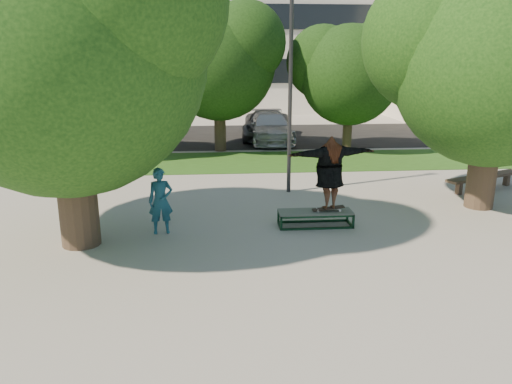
{
  "coord_description": "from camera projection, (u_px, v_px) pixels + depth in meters",
  "views": [
    {
      "loc": [
        -1.19,
        -9.64,
        4.05
      ],
      "look_at": [
        -0.36,
        0.6,
        1.23
      ],
      "focal_mm": 35.0,
      "sensor_mm": 36.0,
      "label": 1
    }
  ],
  "objects": [
    {
      "name": "bg_tree_left",
      "position": [
        77.0,
        63.0,
        19.57
      ],
      "size": [
        5.28,
        4.51,
        5.77
      ],
      "color": "#38281E",
      "rests_on": "ground"
    },
    {
      "name": "lamppost",
      "position": [
        290.0,
        87.0,
        14.48
      ],
      "size": [
        0.25,
        0.15,
        6.11
      ],
      "color": "#2D2D30",
      "rests_on": "ground"
    },
    {
      "name": "skater_rig",
      "position": [
        330.0,
        173.0,
        11.93
      ],
      "size": [
        2.24,
        0.99,
        1.85
      ],
      "rotation": [
        0.0,
        0.0,
        3.33
      ],
      "color": "white",
      "rests_on": "grind_box"
    },
    {
      "name": "tree_right",
      "position": [
        492.0,
        53.0,
        12.77
      ],
      "size": [
        6.24,
        5.33,
        6.51
      ],
      "color": "#38281E",
      "rests_on": "ground"
    },
    {
      "name": "bystander",
      "position": [
        161.0,
        201.0,
        11.58
      ],
      "size": [
        0.63,
        0.47,
        1.56
      ],
      "primitive_type": "imported",
      "rotation": [
        0.0,
        0.0,
        0.18
      ],
      "color": "#194E62",
      "rests_on": "ground"
    },
    {
      "name": "bg_tree_right",
      "position": [
        348.0,
        69.0,
        20.97
      ],
      "size": [
        5.04,
        4.31,
        5.43
      ],
      "color": "#38281E",
      "rests_on": "ground"
    },
    {
      "name": "car_silver_b",
      "position": [
        270.0,
        127.0,
        23.96
      ],
      "size": [
        1.95,
        4.8,
        1.39
      ],
      "primitive_type": "imported",
      "rotation": [
        0.0,
        0.0,
        0.0
      ],
      "color": "silver",
      "rests_on": "asphalt_strip"
    },
    {
      "name": "car_grey",
      "position": [
        267.0,
        125.0,
        24.76
      ],
      "size": [
        2.81,
        5.23,
        1.4
      ],
      "primitive_type": "imported",
      "rotation": [
        0.0,
        0.0,
        -0.1
      ],
      "color": "#545559",
      "rests_on": "asphalt_strip"
    },
    {
      "name": "bg_tree_mid",
      "position": [
        217.0,
        56.0,
        20.89
      ],
      "size": [
        5.76,
        4.92,
        6.24
      ],
      "color": "#38281E",
      "rests_on": "ground"
    },
    {
      "name": "car_silver_a",
      "position": [
        107.0,
        125.0,
        25.17
      ],
      "size": [
        2.12,
        3.96,
        1.28
      ],
      "primitive_type": "imported",
      "rotation": [
        0.0,
        0.0,
        -0.17
      ],
      "color": "silver",
      "rests_on": "asphalt_strip"
    },
    {
      "name": "grass_strip",
      "position": [
        272.0,
        161.0,
        19.63
      ],
      "size": [
        30.0,
        4.0,
        0.02
      ],
      "primitive_type": "cube",
      "color": "#234814",
      "rests_on": "ground"
    },
    {
      "name": "office_building",
      "position": [
        203.0,
        3.0,
        38.88
      ],
      "size": [
        30.0,
        14.12,
        16.0
      ],
      "color": "beige",
      "rests_on": "ground"
    },
    {
      "name": "ground",
      "position": [
        275.0,
        256.0,
        10.43
      ],
      "size": [
        120.0,
        120.0,
        0.0
      ],
      "primitive_type": "plane",
      "color": "gray",
      "rests_on": "ground"
    },
    {
      "name": "tree_left",
      "position": [
        58.0,
        36.0,
        9.97
      ],
      "size": [
        6.96,
        5.95,
        7.12
      ],
      "color": "#38281E",
      "rests_on": "ground"
    },
    {
      "name": "car_dark",
      "position": [
        140.0,
        125.0,
        25.14
      ],
      "size": [
        1.44,
        4.03,
        1.32
      ],
      "primitive_type": "imported",
      "rotation": [
        0.0,
        0.0,
        0.01
      ],
      "color": "black",
      "rests_on": "asphalt_strip"
    },
    {
      "name": "grind_box",
      "position": [
        315.0,
        218.0,
        12.21
      ],
      "size": [
        1.8,
        0.6,
        0.38
      ],
      "color": "#10321C",
      "rests_on": "ground"
    },
    {
      "name": "asphalt_strip",
      "position": [
        239.0,
        136.0,
        25.8
      ],
      "size": [
        40.0,
        8.0,
        0.01
      ],
      "primitive_type": "cube",
      "color": "black",
      "rests_on": "ground"
    },
    {
      "name": "bench",
      "position": [
        484.0,
        178.0,
        15.44
      ],
      "size": [
        2.93,
        1.6,
        0.46
      ],
      "rotation": [
        0.0,
        0.0,
        0.42
      ],
      "color": "#4E3E2F",
      "rests_on": "ground"
    }
  ]
}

